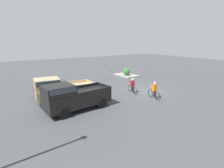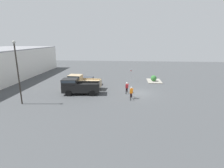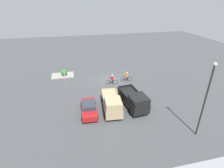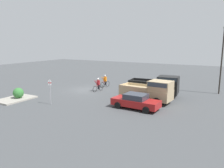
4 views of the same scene
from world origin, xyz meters
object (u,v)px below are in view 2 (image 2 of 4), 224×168
(cyclist_1, at_px, (131,93))
(shrub, at_px, (154,78))
(sedan_0, at_px, (88,81))
(cyclist_0, at_px, (127,88))
(pickup_truck_0, at_px, (78,86))
(lamppost, at_px, (17,69))
(fire_lane_sign, at_px, (131,74))
(pickup_truck_1, at_px, (82,82))

(cyclist_1, height_order, shrub, cyclist_1)
(sedan_0, relative_size, cyclist_0, 2.33)
(shrub, bearing_deg, pickup_truck_0, 125.37)
(lamppost, bearing_deg, cyclist_0, -66.30)
(cyclist_0, height_order, lamppost, lamppost)
(cyclist_1, height_order, fire_lane_sign, fire_lane_sign)
(pickup_truck_0, xyz_separation_m, sedan_0, (5.64, -0.16, -0.51))
(sedan_0, bearing_deg, cyclist_0, -122.71)
(pickup_truck_1, relative_size, cyclist_0, 2.86)
(cyclist_1, distance_m, fire_lane_sign, 9.90)
(pickup_truck_1, xyz_separation_m, fire_lane_sign, (5.53, -8.11, 0.31))
(pickup_truck_0, relative_size, lamppost, 0.72)
(cyclist_1, xyz_separation_m, shrub, (10.18, -4.52, -0.13))
(fire_lane_sign, height_order, lamppost, lamppost)
(lamppost, height_order, shrub, lamppost)
(sedan_0, bearing_deg, shrub, -75.80)
(pickup_truck_1, bearing_deg, lamppost, 142.24)
(pickup_truck_0, distance_m, cyclist_1, 7.90)
(cyclist_0, height_order, cyclist_1, cyclist_1)
(cyclist_1, bearing_deg, sedan_0, 46.86)
(pickup_truck_0, distance_m, pickup_truck_1, 2.89)
(pickup_truck_1, distance_m, fire_lane_sign, 9.82)
(shrub, bearing_deg, fire_lane_sign, 93.93)
(cyclist_0, xyz_separation_m, lamppost, (-5.77, 13.15, 3.66))
(cyclist_0, bearing_deg, sedan_0, 57.29)
(pickup_truck_1, xyz_separation_m, cyclist_0, (-1.73, -7.34, -0.34))
(pickup_truck_1, height_order, fire_lane_sign, fire_lane_sign)
(pickup_truck_0, height_order, sedan_0, pickup_truck_0)
(sedan_0, height_order, cyclist_0, cyclist_0)
(sedan_0, distance_m, lamppost, 12.56)
(cyclist_0, height_order, shrub, cyclist_0)
(pickup_truck_0, relative_size, pickup_truck_1, 1.04)
(cyclist_1, relative_size, lamppost, 0.24)
(pickup_truck_1, distance_m, sedan_0, 2.82)
(sedan_0, height_order, lamppost, lamppost)
(pickup_truck_1, bearing_deg, shrub, -64.94)
(shrub, bearing_deg, sedan_0, 104.20)
(shrub, bearing_deg, cyclist_0, 145.90)
(fire_lane_sign, bearing_deg, lamppost, 133.09)
(cyclist_0, bearing_deg, lamppost, 113.70)
(cyclist_0, relative_size, shrub, 1.72)
(shrub, bearing_deg, lamppost, 126.11)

